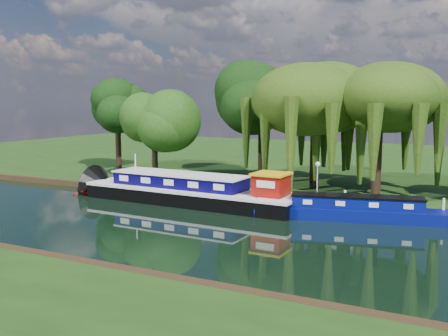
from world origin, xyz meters
The scene contains 13 objects.
ground centered at (0.00, 0.00, 0.00)m, with size 120.00×120.00×0.00m, color black.
far_bank centered at (0.00, 34.00, 0.23)m, with size 120.00×52.00×0.45m, color black.
dutch_barge centered at (-7.52, 6.29, 0.86)m, with size 16.59×4.41×3.47m.
narrowboat centered at (4.14, 6.52, 0.59)m, with size 11.39×4.44×1.64m.
red_dinghy centered at (-16.03, 5.63, 0.00)m, with size 2.32×3.26×0.67m, color maroon.
willow_left centered at (-0.75, 14.01, 7.28)m, with size 7.84×7.84×9.40m.
willow_right centered at (4.15, 13.34, 6.90)m, with size 7.25×7.25×8.84m.
tree_far_left centered at (-14.67, 12.21, 5.65)m, with size 4.71×4.71×7.58m.
tree_far_back centered at (-22.20, 16.68, 6.21)m, with size 4.91×4.91×8.25m.
tree_far_mid centered at (-6.76, 17.76, 7.06)m, with size 5.87×5.87×9.61m.
lamppost centered at (0.50, 10.50, 2.42)m, with size 0.36×0.36×2.56m.
mooring_posts centered at (-0.50, 8.40, 0.95)m, with size 19.16×0.16×1.00m.
reeds_near centered at (6.87, -7.57, 0.55)m, with size 33.70×1.50×1.10m.
Camera 1 is at (10.24, -24.24, 7.31)m, focal length 40.00 mm.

